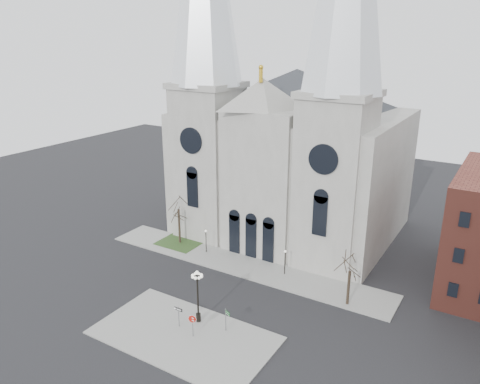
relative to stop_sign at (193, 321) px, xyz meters
The scene contains 13 objects.
ground 6.40m from the stop_sign, 129.69° to the left, with size 160.00×160.00×0.00m, color black.
sidewalk_near 2.05m from the stop_sign, 162.05° to the right, with size 18.00×10.00×0.14m, color gray.
sidewalk_far 16.29m from the stop_sign, 103.96° to the left, with size 40.00×6.00×0.14m, color gray.
grass_patch 22.46m from the stop_sign, 131.74° to the left, with size 6.00×5.00×0.18m, color #2C4A1F.
cathedral 32.41m from the stop_sign, 98.06° to the left, with size 33.00×26.66×54.00m.
tree_left 22.69m from the stop_sign, 131.74° to the left, with size 3.20×3.20×7.50m.
tree_right 17.82m from the stop_sign, 51.01° to the left, with size 3.20×3.20×6.00m.
ped_lamp_left 19.00m from the stop_sign, 121.43° to the left, with size 0.32×0.32×3.26m.
ped_lamp_right 16.35m from the stop_sign, 82.64° to the left, with size 0.32×0.32×3.26m.
stop_sign is the anchor object (origin of this frame).
globe_lamp 3.24m from the stop_sign, 114.26° to the left, with size 1.56×1.56×5.89m.
one_way_sign 2.30m from the stop_sign, 165.11° to the left, with size 1.00×0.10×2.29m.
street_name_sign 3.41m from the stop_sign, 46.78° to the left, with size 0.75×0.35×2.50m.
Camera 1 is at (28.47, -35.89, 28.66)m, focal length 35.00 mm.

